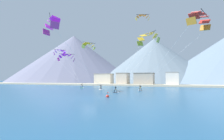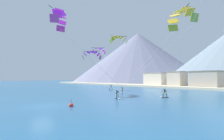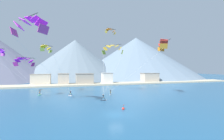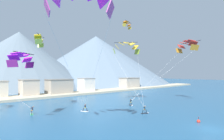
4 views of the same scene
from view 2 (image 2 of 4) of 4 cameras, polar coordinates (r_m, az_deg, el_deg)
The scene contains 16 objects.
ground_plane at distance 23.59m, azimuth -21.80°, elevation -11.01°, with size 400.00×400.00×0.00m, color #23567F.
kitesurfer_near_lead at distance 32.69m, azimuth 16.56°, elevation -7.85°, with size 0.96×1.77×1.68m.
kitesurfer_near_trail at distance 41.74m, azimuth 3.41°, elevation -6.78°, with size 1.45×1.57×1.66m.
kitesurfer_mid_center at distance 51.29m, azimuth -0.13°, elevation -5.97°, with size 0.82×1.78×1.66m.
kitesurfer_far_left at distance 29.30m, azimuth 1.87°, elevation -8.62°, with size 1.75×1.08×1.64m.
parafoil_kite_near_trail at distance 43.54m, azimuth -16.63°, elevation 15.88°, with size 12.20×15.29×17.56m.
parafoil_kite_mid_center at distance 65.11m, azimuth -4.51°, elevation 6.44°, with size 14.67×7.79×13.51m.
parafoil_kite_far_left at distance 36.42m, azimuth 21.51°, elevation 15.85°, with size 9.30×13.38×15.10m.
parafoil_kite_distant_high_outer at distance 52.14m, azimuth 2.19°, elevation 10.06°, with size 3.33×5.42×2.29m.
parafoil_kite_distant_mid_solo at distance 51.03m, azimuth -6.61°, elevation 5.10°, with size 4.82×4.98×2.44m.
race_marker_buoy at distance 22.48m, azimuth -13.22°, elevation -11.15°, with size 0.56×0.56×1.02m.
shoreline_strip at distance 61.61m, azimuth 27.36°, elevation -5.22°, with size 180.00×10.00×0.70m, color beige.
shore_building_harbour_front at distance 68.07m, azimuth 20.53°, elevation -2.88°, with size 5.28×6.28×5.84m.
shore_building_quay_east at distance 74.70m, azimuth 13.97°, elevation -3.02°, with size 9.03×5.14×5.59m.
shore_building_quay_west at distance 63.18m, azimuth 28.31°, elevation -2.83°, with size 8.68×6.63×5.73m.
mountain_peak_east_shoulder at distance 142.90m, azimuth 8.50°, elevation 4.05°, with size 104.40×104.40×39.66m.
Camera 2 is at (21.88, -8.07, 3.56)m, focal length 28.00 mm.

